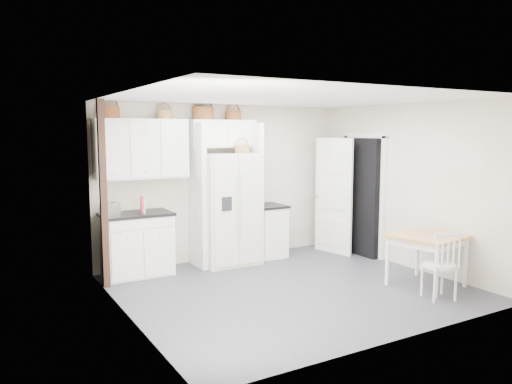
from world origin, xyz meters
TOP-DOWN VIEW (x-y plane):
  - floor at (0.00, 0.00)m, footprint 4.50×4.50m
  - ceiling at (0.00, 0.00)m, footprint 4.50×4.50m
  - wall_back at (0.00, 2.00)m, footprint 4.50×0.00m
  - wall_left at (-2.25, 0.00)m, footprint 0.00×4.00m
  - wall_right at (2.25, 0.00)m, footprint 0.00×4.00m
  - refrigerator at (-0.15, 1.64)m, footprint 0.94×0.75m
  - base_cab_left at (-1.65, 1.70)m, footprint 0.99×0.62m
  - base_cab_right at (0.66, 1.70)m, footprint 0.49×0.59m
  - dining_table at (1.70, -0.86)m, footprint 1.01×1.01m
  - windsor_chair at (1.41, -1.32)m, footprint 0.53×0.50m
  - counter_left at (-1.65, 1.70)m, footprint 1.03×0.67m
  - counter_right at (0.66, 1.70)m, footprint 0.53×0.63m
  - toaster at (-2.04, 1.68)m, footprint 0.30×0.23m
  - cookbook_red at (-1.58, 1.62)m, footprint 0.07×0.17m
  - cookbook_cream at (-1.57, 1.62)m, footprint 0.04×0.15m
  - basket_upper_a at (-1.97, 1.83)m, footprint 0.31×0.31m
  - basket_upper_c at (-1.12, 1.83)m, footprint 0.24×0.24m
  - basket_bridge_a at (-0.48, 1.83)m, footprint 0.35×0.35m
  - basket_bridge_b at (0.06, 1.83)m, footprint 0.27×0.27m
  - basket_fridge_b at (0.07, 1.54)m, footprint 0.25×0.25m
  - upper_cabinet at (-1.50, 1.83)m, footprint 1.40×0.34m
  - bridge_cabinet at (-0.15, 1.83)m, footprint 1.12×0.34m
  - fridge_panel_left at (-0.66, 1.70)m, footprint 0.08×0.60m
  - fridge_panel_right at (0.36, 1.70)m, footprint 0.08×0.60m
  - trim_post at (-2.20, 1.35)m, footprint 0.09×0.09m
  - doorway_void at (2.16, 1.00)m, footprint 0.18×0.85m
  - door_slab at (1.80, 1.33)m, footprint 0.21×0.79m

SIDE VIEW (x-z plane):
  - floor at x=0.00m, z-range 0.00..0.00m
  - dining_table at x=1.70m, z-range 0.00..0.73m
  - base_cab_right at x=0.66m, z-range 0.00..0.86m
  - windsor_chair at x=1.41m, z-range 0.00..0.88m
  - base_cab_left at x=-1.65m, z-range 0.00..0.91m
  - counter_right at x=0.66m, z-range 0.86..0.90m
  - refrigerator at x=-0.15m, z-range 0.00..1.81m
  - counter_left at x=-1.65m, z-range 0.91..0.96m
  - doorway_void at x=2.16m, z-range 0.00..2.05m
  - door_slab at x=1.80m, z-range 0.00..2.05m
  - toaster at x=-2.04m, z-range 0.96..1.14m
  - cookbook_cream at x=-1.57m, z-range 0.96..1.18m
  - cookbook_red at x=-1.58m, z-range 0.96..1.20m
  - fridge_panel_left at x=-0.66m, z-range 0.00..2.30m
  - fridge_panel_right at x=0.36m, z-range 0.00..2.30m
  - wall_back at x=0.00m, z-range -0.95..3.55m
  - wall_left at x=-2.25m, z-range -0.70..3.30m
  - wall_right at x=2.25m, z-range -0.70..3.30m
  - trim_post at x=-2.20m, z-range 0.00..2.60m
  - basket_fridge_b at x=0.07m, z-range 1.81..1.95m
  - upper_cabinet at x=-1.50m, z-range 1.45..2.35m
  - bridge_cabinet at x=-0.15m, z-range 1.90..2.35m
  - basket_upper_c at x=-1.12m, z-range 2.35..2.49m
  - basket_bridge_b at x=0.06m, z-range 2.35..2.50m
  - basket_upper_a at x=-1.97m, z-range 2.35..2.52m
  - basket_bridge_a at x=-0.48m, z-range 2.35..2.55m
  - ceiling at x=0.00m, z-range 2.60..2.60m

